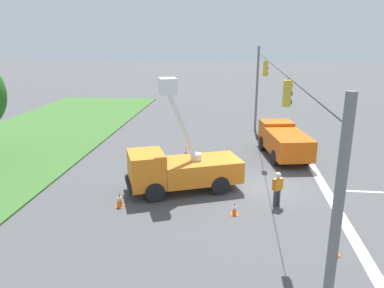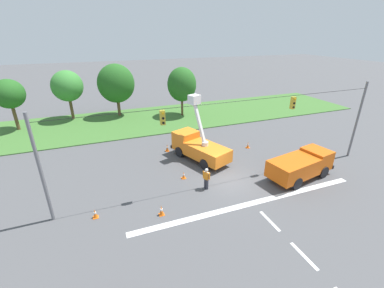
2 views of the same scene
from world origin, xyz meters
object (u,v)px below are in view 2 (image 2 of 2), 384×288
at_px(traffic_cone_mid_right, 161,210).
at_px(traffic_cone_foreground_right, 184,175).
at_px(tree_west, 67,86).
at_px(utility_truck_bucket_lift, 198,146).
at_px(tree_centre, 116,84).
at_px(tree_east, 182,85).
at_px(traffic_cone_mid_left, 248,145).
at_px(utility_truck_support_near, 301,165).
at_px(road_worker, 206,177).
at_px(traffic_cone_near_bucket, 167,148).
at_px(traffic_cone_foreground_left, 95,214).
at_px(tree_far_west, 9,94).

bearing_deg(traffic_cone_mid_right, traffic_cone_foreground_right, 53.00).
relative_size(tree_west, utility_truck_bucket_lift, 1.02).
relative_size(tree_west, tree_centre, 0.91).
bearing_deg(tree_east, utility_truck_bucket_lift, -102.72).
relative_size(tree_east, traffic_cone_mid_left, 9.98).
height_order(utility_truck_support_near, traffic_cone_mid_left, utility_truck_support_near).
bearing_deg(tree_centre, tree_east, -19.59).
relative_size(road_worker, traffic_cone_mid_left, 2.60).
relative_size(tree_east, utility_truck_support_near, 1.10).
xyz_separation_m(tree_east, traffic_cone_mid_left, (2.72, -13.14, -4.12)).
relative_size(utility_truck_bucket_lift, traffic_cone_mid_left, 9.50).
height_order(tree_west, tree_east, tree_east).
distance_m(utility_truck_support_near, traffic_cone_near_bucket, 12.55).
distance_m(road_worker, traffic_cone_foreground_left, 8.17).
relative_size(tree_centre, road_worker, 4.11).
height_order(tree_far_west, traffic_cone_foreground_left, tree_far_west).
height_order(utility_truck_support_near, traffic_cone_foreground_right, utility_truck_support_near).
bearing_deg(tree_centre, utility_truck_bucket_lift, -71.89).
bearing_deg(road_worker, traffic_cone_mid_left, 37.06).
distance_m(tree_far_west, tree_centre, 12.40).
distance_m(utility_truck_support_near, road_worker, 8.01).
height_order(tree_far_west, traffic_cone_mid_right, tree_far_west).
bearing_deg(traffic_cone_mid_right, tree_far_west, 119.46).
relative_size(tree_centre, traffic_cone_foreground_right, 11.82).
bearing_deg(utility_truck_bucket_lift, utility_truck_support_near, -43.50).
bearing_deg(tree_far_west, road_worker, -50.77).
distance_m(utility_truck_bucket_lift, traffic_cone_foreground_right, 3.99).
bearing_deg(utility_truck_bucket_lift, traffic_cone_mid_right, -128.55).
xyz_separation_m(tree_east, traffic_cone_mid_right, (-8.46, -20.34, -4.08)).
distance_m(road_worker, traffic_cone_near_bucket, 7.70).
bearing_deg(traffic_cone_near_bucket, traffic_cone_mid_right, -108.13).
distance_m(tree_centre, road_worker, 22.24).
distance_m(tree_west, traffic_cone_mid_left, 24.59).
distance_m(tree_centre, traffic_cone_foreground_left, 22.85).
relative_size(utility_truck_support_near, traffic_cone_mid_right, 8.22).
distance_m(tree_west, traffic_cone_foreground_right, 22.59).
bearing_deg(traffic_cone_foreground_left, tree_far_west, 111.84).
bearing_deg(traffic_cone_mid_right, utility_truck_support_near, 2.70).
bearing_deg(tree_far_west, utility_truck_bucket_lift, -40.35).
xyz_separation_m(tree_west, tree_east, (14.67, -3.72, -0.13)).
bearing_deg(traffic_cone_near_bucket, utility_truck_bucket_lift, -48.93).
height_order(utility_truck_bucket_lift, traffic_cone_mid_left, utility_truck_bucket_lift).
relative_size(tree_west, utility_truck_support_near, 1.07).
relative_size(utility_truck_bucket_lift, road_worker, 3.66).
bearing_deg(utility_truck_support_near, road_worker, 171.12).
distance_m(road_worker, traffic_cone_foreground_right, 2.44).
distance_m(tree_far_west, tree_east, 20.85).
xyz_separation_m(utility_truck_support_near, road_worker, (-7.91, 1.24, -0.18)).
bearing_deg(tree_west, utility_truck_support_near, -52.33).
distance_m(tree_far_west, road_worker, 26.10).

